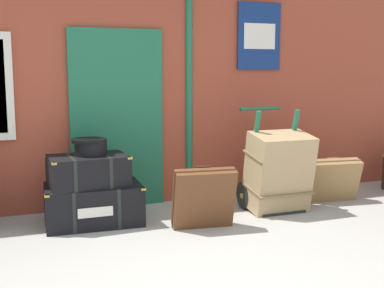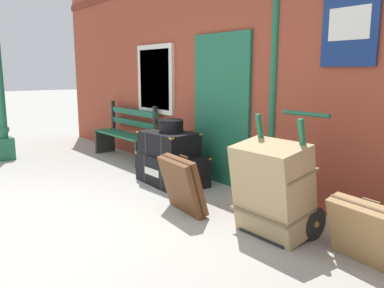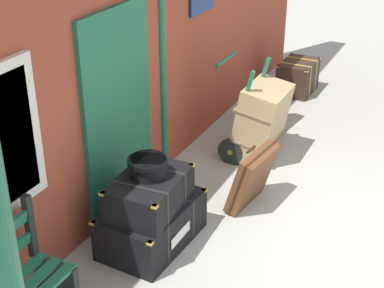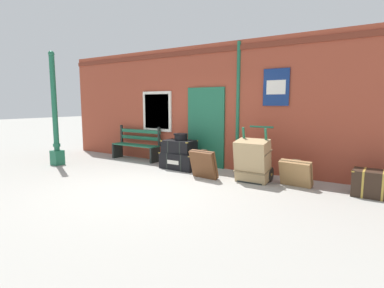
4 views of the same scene
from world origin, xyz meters
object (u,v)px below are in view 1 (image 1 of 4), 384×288
object	(u,v)px
porters_trolley	(271,185)
large_brown_trunk	(279,172)
suitcase_caramel	(334,180)
suitcase_olive	(204,198)
steamer_trunk_base	(93,204)
steamer_trunk_middle	(88,171)
round_hatbox	(90,146)

from	to	relation	value
porters_trolley	large_brown_trunk	bearing A→B (deg)	-90.00
suitcase_caramel	suitcase_olive	bearing A→B (deg)	-166.75
steamer_trunk_base	porters_trolley	world-z (taller)	porters_trolley
suitcase_olive	steamer_trunk_middle	bearing A→B (deg)	151.73
porters_trolley	round_hatbox	bearing A→B (deg)	176.57
porters_trolley	large_brown_trunk	xyz separation A→B (m)	(0.00, -0.18, 0.20)
large_brown_trunk	suitcase_olive	distance (m)	1.10
porters_trolley	suitcase_caramel	size ratio (longest dim) A/B	1.79
steamer_trunk_base	porters_trolley	xyz separation A→B (m)	(2.08, -0.12, 0.06)
steamer_trunk_middle	suitcase_olive	size ratio (longest dim) A/B	1.26
steamer_trunk_middle	suitcase_caramel	bearing A→B (deg)	-2.46
suitcase_olive	porters_trolley	bearing A→B (deg)	24.52
steamer_trunk_base	round_hatbox	bearing A→B (deg)	167.52
round_hatbox	large_brown_trunk	size ratio (longest dim) A/B	0.39
porters_trolley	steamer_trunk_base	bearing A→B (deg)	176.63
steamer_trunk_middle	porters_trolley	size ratio (longest dim) A/B	0.71
suitcase_olive	large_brown_trunk	bearing A→B (deg)	15.98
large_brown_trunk	suitcase_caramel	size ratio (longest dim) A/B	1.42
large_brown_trunk	suitcase_olive	xyz separation A→B (m)	(-1.04, -0.30, -0.15)
steamer_trunk_base	round_hatbox	size ratio (longest dim) A/B	2.83
steamer_trunk_base	round_hatbox	xyz separation A→B (m)	(-0.01, 0.00, 0.63)
steamer_trunk_base	large_brown_trunk	world-z (taller)	large_brown_trunk
steamer_trunk_middle	suitcase_olive	bearing A→B (deg)	-28.27
round_hatbox	large_brown_trunk	xyz separation A→B (m)	(2.09, -0.30, -0.37)
steamer_trunk_base	large_brown_trunk	size ratio (longest dim) A/B	1.11
suitcase_caramel	round_hatbox	bearing A→B (deg)	177.11
large_brown_trunk	steamer_trunk_base	bearing A→B (deg)	171.79
steamer_trunk_middle	large_brown_trunk	world-z (taller)	large_brown_trunk
steamer_trunk_base	round_hatbox	world-z (taller)	round_hatbox
steamer_trunk_base	steamer_trunk_middle	size ratio (longest dim) A/B	1.24
steamer_trunk_base	suitcase_olive	distance (m)	1.20
round_hatbox	suitcase_caramel	bearing A→B (deg)	-2.89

